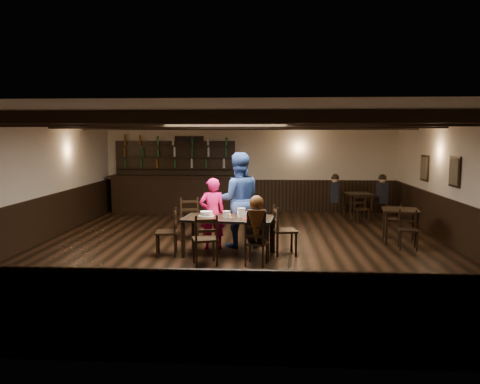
# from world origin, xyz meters

# --- Properties ---
(ground) EXTENTS (10.00, 10.00, 0.00)m
(ground) POSITION_xyz_m (0.00, 0.00, 0.00)
(ground) COLOR black
(ground) RESTS_ON ground
(room_shell) EXTENTS (9.02, 10.02, 2.71)m
(room_shell) POSITION_xyz_m (0.01, 0.04, 1.75)
(room_shell) COLOR beige
(room_shell) RESTS_ON ground
(dining_table) EXTENTS (1.83, 1.05, 0.75)m
(dining_table) POSITION_xyz_m (-0.22, -0.49, 0.68)
(dining_table) COLOR black
(dining_table) RESTS_ON ground
(chair_near_left) EXTENTS (0.54, 0.52, 0.94)m
(chair_near_left) POSITION_xyz_m (-0.56, -1.29, 0.55)
(chair_near_left) COLOR black
(chair_near_left) RESTS_ON ground
(chair_near_right) EXTENTS (0.45, 0.43, 0.81)m
(chair_near_right) POSITION_xyz_m (0.34, -1.27, 0.47)
(chair_near_right) COLOR black
(chair_near_right) RESTS_ON ground
(chair_end_left) EXTENTS (0.46, 0.48, 0.92)m
(chair_end_left) POSITION_xyz_m (-1.35, -0.59, 0.54)
(chair_end_left) COLOR black
(chair_end_left) RESTS_ON ground
(chair_end_right) EXTENTS (0.50, 0.52, 0.97)m
(chair_end_right) POSITION_xyz_m (0.81, -0.42, 0.57)
(chair_end_right) COLOR black
(chair_end_right) RESTS_ON ground
(chair_far_pushed) EXTENTS (0.50, 0.49, 0.95)m
(chair_far_pushed) POSITION_xyz_m (-1.22, 0.89, 0.55)
(chair_far_pushed) COLOR black
(chair_far_pushed) RESTS_ON ground
(woman_pink) EXTENTS (0.62, 0.48, 1.49)m
(woman_pink) POSITION_xyz_m (-0.59, -0.00, 0.74)
(woman_pink) COLOR #FD136B
(woman_pink) RESTS_ON ground
(man_blue) EXTENTS (1.08, 0.90, 2.00)m
(man_blue) POSITION_xyz_m (-0.07, 0.24, 1.00)
(man_blue) COLOR navy
(man_blue) RESTS_ON ground
(seated_person) EXTENTS (0.35, 0.52, 0.85)m
(seated_person) POSITION_xyz_m (0.35, -1.22, 0.84)
(seated_person) COLOR black
(seated_person) RESTS_ON ground
(cake) EXTENTS (0.32, 0.32, 0.10)m
(cake) POSITION_xyz_m (-0.67, -0.37, 0.80)
(cake) COLOR white
(cake) RESTS_ON dining_table
(plate_stack_a) EXTENTS (0.15, 0.15, 0.14)m
(plate_stack_a) POSITION_xyz_m (-0.25, -0.53, 0.82)
(plate_stack_a) COLOR white
(plate_stack_a) RESTS_ON dining_table
(plate_stack_b) EXTENTS (0.16, 0.16, 0.19)m
(plate_stack_b) POSITION_xyz_m (0.04, -0.47, 0.85)
(plate_stack_b) COLOR white
(plate_stack_b) RESTS_ON dining_table
(tea_light) EXTENTS (0.04, 0.04, 0.06)m
(tea_light) POSITION_xyz_m (-0.20, -0.35, 0.78)
(tea_light) COLOR #A5A8AD
(tea_light) RESTS_ON dining_table
(salt_shaker) EXTENTS (0.04, 0.04, 0.10)m
(salt_shaker) POSITION_xyz_m (0.12, -0.60, 0.80)
(salt_shaker) COLOR silver
(salt_shaker) RESTS_ON dining_table
(pepper_shaker) EXTENTS (0.03, 0.03, 0.08)m
(pepper_shaker) POSITION_xyz_m (0.20, -0.60, 0.79)
(pepper_shaker) COLOR #A5A8AD
(pepper_shaker) RESTS_ON dining_table
(drink_glass) EXTENTS (0.07, 0.07, 0.11)m
(drink_glass) POSITION_xyz_m (0.13, -0.45, 0.81)
(drink_glass) COLOR silver
(drink_glass) RESTS_ON dining_table
(menu_red) EXTENTS (0.36, 0.30, 0.00)m
(menu_red) POSITION_xyz_m (0.23, -0.65, 0.75)
(menu_red) COLOR maroon
(menu_red) RESTS_ON dining_table
(menu_blue) EXTENTS (0.38, 0.37, 0.00)m
(menu_blue) POSITION_xyz_m (0.37, -0.39, 0.75)
(menu_blue) COLOR #101F52
(menu_blue) RESTS_ON dining_table
(bar_counter) EXTENTS (3.94, 0.70, 2.20)m
(bar_counter) POSITION_xyz_m (-2.34, 4.72, 0.73)
(bar_counter) COLOR black
(bar_counter) RESTS_ON ground
(back_table_a) EXTENTS (0.87, 0.87, 0.75)m
(back_table_a) POSITION_xyz_m (3.47, 0.81, 0.65)
(back_table_a) COLOR black
(back_table_a) RESTS_ON ground
(back_table_b) EXTENTS (0.80, 0.80, 0.75)m
(back_table_b) POSITION_xyz_m (3.09, 3.75, 0.64)
(back_table_b) COLOR black
(back_table_b) RESTS_ON ground
(bg_patron_left) EXTENTS (0.30, 0.43, 0.81)m
(bg_patron_left) POSITION_xyz_m (2.46, 3.83, 0.87)
(bg_patron_left) COLOR black
(bg_patron_left) RESTS_ON ground
(bg_patron_right) EXTENTS (0.28, 0.41, 0.81)m
(bg_patron_right) POSITION_xyz_m (3.78, 3.83, 0.87)
(bg_patron_right) COLOR black
(bg_patron_right) RESTS_ON ground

